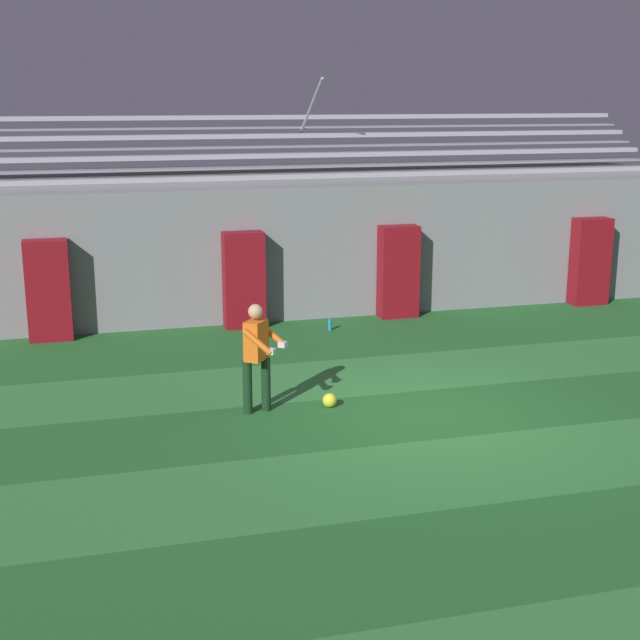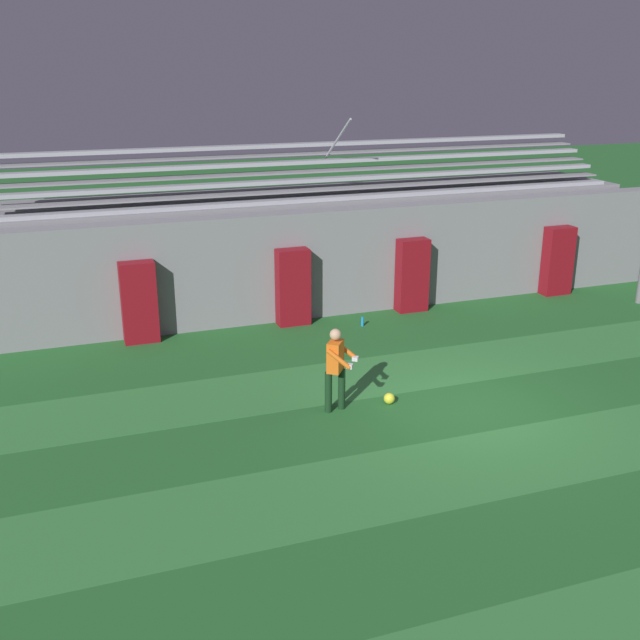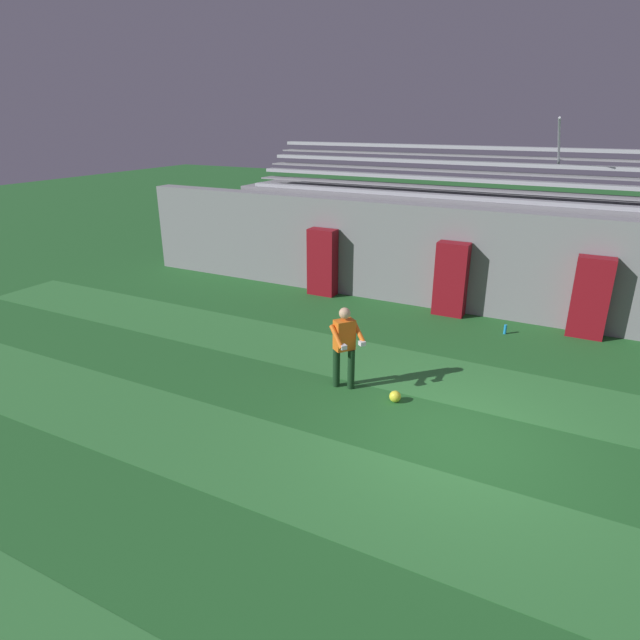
{
  "view_description": "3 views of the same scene",
  "coord_description": "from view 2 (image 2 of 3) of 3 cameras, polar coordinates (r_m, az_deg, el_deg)",
  "views": [
    {
      "loc": [
        -4.87,
        -11.64,
        4.63
      ],
      "look_at": [
        -1.33,
        1.33,
        1.24
      ],
      "focal_mm": 50.0,
      "sensor_mm": 36.0,
      "label": 1
    },
    {
      "loc": [
        -7.09,
        -11.43,
        6.39
      ],
      "look_at": [
        -2.52,
        1.48,
        1.66
      ],
      "focal_mm": 42.0,
      "sensor_mm": 36.0,
      "label": 2
    },
    {
      "loc": [
        1.49,
        -7.74,
        5.04
      ],
      "look_at": [
        -2.86,
        0.67,
        1.42
      ],
      "focal_mm": 30.0,
      "sensor_mm": 36.0,
      "label": 3
    }
  ],
  "objects": [
    {
      "name": "padding_pillar_gate_right",
      "position": [
        20.2,
        7.03,
        3.4
      ],
      "size": [
        0.83,
        0.44,
        1.97
      ],
      "primitive_type": "cube",
      "color": "maroon",
      "rests_on": "ground"
    },
    {
      "name": "padding_pillar_gate_left",
      "position": [
        18.99,
        -2.08,
        2.52
      ],
      "size": [
        0.83,
        0.44,
        1.97
      ],
      "primitive_type": "cube",
      "color": "maroon",
      "rests_on": "ground"
    },
    {
      "name": "ground_plane",
      "position": [
        14.89,
        11.21,
        -6.74
      ],
      "size": [
        80.0,
        80.0,
        0.0
      ],
      "primitive_type": "plane",
      "color": "#236028"
    },
    {
      "name": "turf_stripe_far",
      "position": [
        16.6,
        7.49,
        -3.74
      ],
      "size": [
        28.0,
        2.04,
        0.01
      ],
      "primitive_type": "cube",
      "color": "#337A38",
      "rests_on": "ground"
    },
    {
      "name": "padding_pillar_far_right",
      "position": [
        22.6,
        17.64,
        4.32
      ],
      "size": [
        0.83,
        0.44,
        1.97
      ],
      "primitive_type": "cube",
      "color": "maroon",
      "rests_on": "ground"
    },
    {
      "name": "bleacher_stand",
      "position": [
        21.71,
        0.11,
        6.04
      ],
      "size": [
        18.0,
        3.35,
        5.03
      ],
      "color": "gray",
      "rests_on": "ground"
    },
    {
      "name": "soccer_ball",
      "position": [
        14.89,
        5.3,
        -5.97
      ],
      "size": [
        0.22,
        0.22,
        0.22
      ],
      "primitive_type": "sphere",
      "color": "yellow",
      "rests_on": "ground"
    },
    {
      "name": "goalkeeper",
      "position": [
        14.22,
        1.24,
        -3.41
      ],
      "size": [
        0.73,
        0.74,
        1.67
      ],
      "color": "#143319",
      "rests_on": "ground"
    },
    {
      "name": "back_wall",
      "position": [
        19.92,
        2.04,
        4.54
      ],
      "size": [
        24.0,
        0.6,
        2.8
      ],
      "primitive_type": "cube",
      "color": "gray",
      "rests_on": "ground"
    },
    {
      "name": "padding_pillar_far_left",
      "position": [
        18.27,
        -13.62,
        1.31
      ],
      "size": [
        0.83,
        0.44,
        1.97
      ],
      "primitive_type": "cube",
      "color": "maroon",
      "rests_on": "ground"
    },
    {
      "name": "turf_stripe_mid",
      "position": [
        13.47,
        15.37,
        -9.99
      ],
      "size": [
        28.0,
        2.04,
        0.01
      ],
      "primitive_type": "cube",
      "color": "#337A38",
      "rests_on": "ground"
    },
    {
      "name": "water_bottle",
      "position": [
        19.12,
        3.25,
        -0.12
      ],
      "size": [
        0.07,
        0.07,
        0.24
      ],
      "primitive_type": "cylinder",
      "color": "#1E8CD8",
      "rests_on": "ground"
    }
  ]
}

